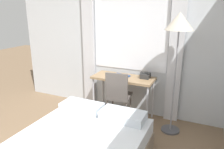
# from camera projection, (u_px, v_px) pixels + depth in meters

# --- Properties ---
(wall_back_with_window) EXTENTS (4.66, 0.13, 2.70)m
(wall_back_with_window) POSITION_uv_depth(u_px,v_px,m) (125.00, 42.00, 4.05)
(wall_back_with_window) COLOR silver
(wall_back_with_window) RESTS_ON ground_plane
(desk) EXTENTS (1.10, 0.47, 0.77)m
(desk) POSITION_uv_depth(u_px,v_px,m) (123.00, 81.00, 3.93)
(desk) COLOR #937551
(desk) RESTS_ON ground_plane
(desk_chair) EXTENTS (0.45, 0.45, 0.93)m
(desk_chair) POSITION_uv_depth(u_px,v_px,m) (118.00, 94.00, 3.77)
(desk_chair) COLOR #59514C
(desk_chair) RESTS_ON ground_plane
(standing_lamp) EXTENTS (0.42, 0.42, 1.90)m
(standing_lamp) POSITION_uv_depth(u_px,v_px,m) (179.00, 29.00, 3.15)
(standing_lamp) COLOR #4C4C51
(standing_lamp) RESTS_ON ground_plane
(telephone) EXTENTS (0.18, 0.15, 0.11)m
(telephone) POSITION_uv_depth(u_px,v_px,m) (145.00, 76.00, 3.82)
(telephone) COLOR #2D2D2D
(telephone) RESTS_ON desk
(book) EXTENTS (0.32, 0.22, 0.02)m
(book) POSITION_uv_depth(u_px,v_px,m) (121.00, 75.00, 3.95)
(book) COLOR navy
(book) RESTS_ON desk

